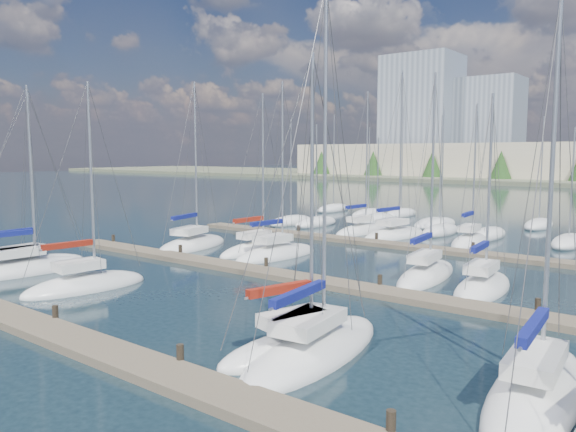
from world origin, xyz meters
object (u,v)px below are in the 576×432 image
Objects in this scene: sailboat_d at (299,347)px; sailboat_l at (482,288)px; sailboat_a at (25,268)px; sailboat_i at (258,249)px; sailboat_k at (426,275)px; sailboat_o at (395,235)px; sailboat_e at (314,349)px; sailboat_j at (276,254)px; sailboat_b at (25,270)px; sailboat_n at (362,231)px; sailboat_p at (470,242)px; sailboat_f at (536,393)px; sailboat_c at (85,285)px; sailboat_h at (192,245)px.

sailboat_d is 1.04× the size of sailboat_l.
sailboat_a is 15.75m from sailboat_i.
sailboat_k is at bearing 111.75° from sailboat_d.
sailboat_o is 1.08× the size of sailboat_e.
sailboat_i is 17.39m from sailboat_l.
sailboat_o reaches higher than sailboat_k.
sailboat_b is at bearing -118.15° from sailboat_j.
sailboat_n reaches higher than sailboat_i.
sailboat_p is at bearing 61.88° from sailboat_j.
sailboat_i is at bearing 144.56° from sailboat_f.
sailboat_c is at bearing 171.32° from sailboat_e.
sailboat_o is 17.75m from sailboat_h.
sailboat_d is at bearing -42.11° from sailboat_i.
sailboat_h is 1.14× the size of sailboat_c.
sailboat_e is at bearing -101.85° from sailboat_l.
sailboat_j is at bearing -126.99° from sailboat_p.
sailboat_p is 0.79× the size of sailboat_o.
sailboat_h is 1.21× the size of sailboat_l.
sailboat_p is at bearing 93.11° from sailboat_k.
sailboat_k is 1.00× the size of sailboat_f.
sailboat_k is 1.09× the size of sailboat_b.
sailboat_n is 32.07m from sailboat_e.
sailboat_o is 29.61m from sailboat_a.
sailboat_j is 19.36m from sailboat_d.
sailboat_f reaches higher than sailboat_l.
sailboat_k is at bearing 0.48° from sailboat_i.
sailboat_p is 29.93m from sailboat_c.
sailboat_l is (17.32, -1.57, -0.02)m from sailboat_i.
sailboat_k is 0.94× the size of sailboat_h.
sailboat_b is 0.86× the size of sailboat_h.
sailboat_j is 1.05× the size of sailboat_i.
sailboat_n reaches higher than sailboat_d.
sailboat_o is at bearing -1.95° from sailboat_n.
sailboat_f is at bearing -46.69° from sailboat_n.
sailboat_e is at bearing -5.91° from sailboat_a.
sailboat_l is (24.45, 12.47, 0.00)m from sailboat_a.
sailboat_d is (1.53, -14.54, -0.00)m from sailboat_k.
sailboat_o reaches higher than sailboat_l.
sailboat_i is at bearing -134.46° from sailboat_p.
sailboat_p is 1.07× the size of sailboat_l.
sailboat_p is 1.03× the size of sailboat_b.
sailboat_n is 1.22× the size of sailboat_l.
sailboat_b is 1.04× the size of sailboat_l.
sailboat_k is 19.36m from sailboat_c.
sailboat_b is 26.99m from sailboat_l.
sailboat_b is at bearing -108.09° from sailboat_h.
sailboat_c is (-2.16, -13.80, 0.00)m from sailboat_j.
sailboat_e reaches higher than sailboat_c.
sailboat_i is at bearing 0.83° from sailboat_h.
sailboat_f is 26.96m from sailboat_i.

